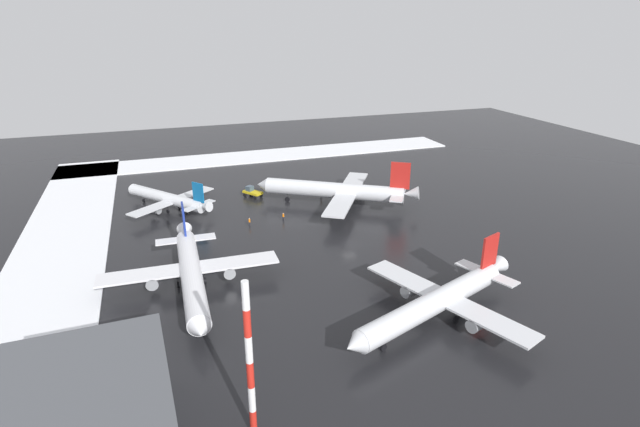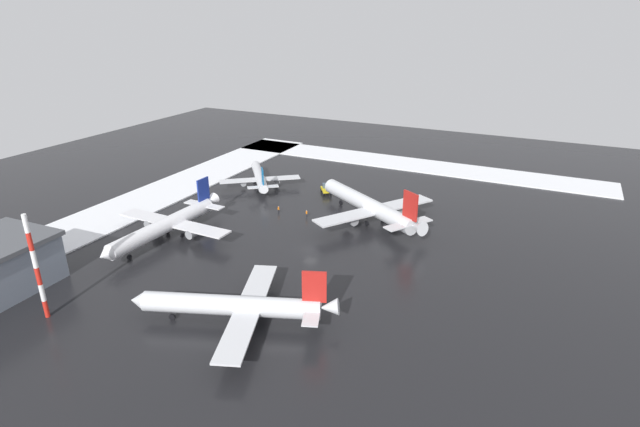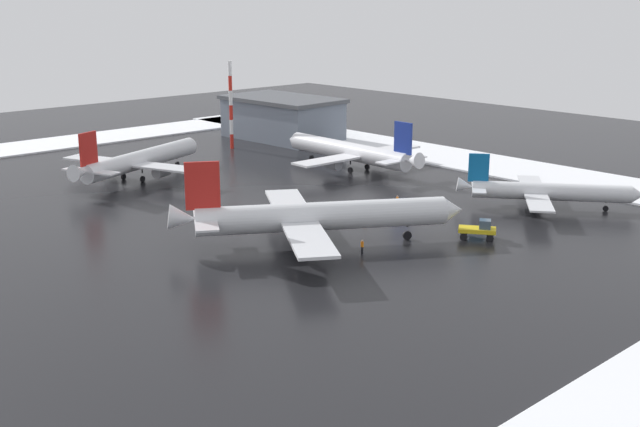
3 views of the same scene
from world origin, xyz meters
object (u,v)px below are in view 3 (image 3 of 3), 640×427
at_px(airplane_far_rear, 315,216).
at_px(airplane_parked_starboard, 140,160).
at_px(airplane_parked_portside, 546,192).
at_px(cargo_hangar, 282,118).
at_px(ground_crew_by_nose_gear, 397,201).
at_px(ground_crew_beside_wing, 362,246).
at_px(antenna_mast, 231,105).
at_px(ground_crew_near_tug, 366,210).
at_px(pushback_tug, 479,229).
at_px(airplane_foreground_jet, 351,152).

distance_m(airplane_far_rear, airplane_parked_starboard, 46.91).
relative_size(airplane_parked_portside, cargo_hangar, 0.85).
distance_m(ground_crew_by_nose_gear, cargo_hangar, 60.28).
bearing_deg(ground_crew_beside_wing, ground_crew_by_nose_gear, 38.06).
bearing_deg(airplane_far_rear, airplane_parked_portside, 17.16).
xyz_separation_m(airplane_far_rear, antenna_mast, (58.24, -31.02, 5.01)).
bearing_deg(ground_crew_near_tug, antenna_mast, 25.29).
relative_size(ground_crew_by_nose_gear, cargo_hangar, 0.07).
bearing_deg(airplane_parked_portside, cargo_hangar, 133.74).
xyz_separation_m(airplane_far_rear, cargo_hangar, (59.93, -45.64, 0.87)).
bearing_deg(ground_crew_by_nose_gear, ground_crew_near_tug, 37.73).
bearing_deg(ground_crew_near_tug, pushback_tug, -126.44).
bearing_deg(ground_crew_near_tug, airplane_foreground_jet, 1.97).
bearing_deg(cargo_hangar, ground_crew_beside_wing, 143.86).
bearing_deg(ground_crew_near_tug, airplane_parked_portside, -80.07).
distance_m(airplane_parked_portside, antenna_mast, 68.47).
bearing_deg(ground_crew_near_tug, ground_crew_by_nose_gear, -42.07).
bearing_deg(ground_crew_beside_wing, airplane_parked_starboard, 94.98).
bearing_deg(ground_crew_by_nose_gear, airplane_parked_starboard, -34.43).
xyz_separation_m(airplane_parked_portside, antenna_mast, (68.06, 4.45, 6.03)).
bearing_deg(antenna_mast, pushback_tug, 168.44).
height_order(airplane_parked_starboard, ground_crew_by_nose_gear, airplane_parked_starboard).
bearing_deg(airplane_parked_starboard, ground_crew_beside_wing, -112.70).
relative_size(ground_crew_beside_wing, antenna_mast, 0.10).
bearing_deg(ground_crew_near_tug, airplane_far_rear, 151.91).
relative_size(airplane_foreground_jet, antenna_mast, 1.91).
bearing_deg(antenna_mast, airplane_parked_portside, -176.26).
height_order(airplane_far_rear, airplane_parked_portside, airplane_far_rear).
distance_m(ground_crew_by_nose_gear, ground_crew_near_tug, 7.15).
xyz_separation_m(airplane_parked_starboard, antenna_mast, (11.45, -27.53, 5.44)).
distance_m(airplane_parked_portside, ground_crew_near_tug, 26.24).
bearing_deg(pushback_tug, ground_crew_near_tug, 155.19).
bearing_deg(pushback_tug, airplane_parked_starboard, 157.48).
bearing_deg(ground_crew_beside_wing, antenna_mast, 72.51).
bearing_deg(airplane_foreground_jet, ground_crew_by_nose_gear, 150.97).
height_order(airplane_far_rear, ground_crew_beside_wing, airplane_far_rear).
distance_m(airplane_foreground_jet, ground_crew_by_nose_gear, 26.38).
height_order(airplane_parked_starboard, airplane_foreground_jet, airplane_foreground_jet).
relative_size(airplane_parked_starboard, pushback_tug, 6.13).
bearing_deg(antenna_mast, ground_crew_beside_wing, 155.53).
distance_m(pushback_tug, ground_crew_by_nose_gear, 17.78).
distance_m(airplane_far_rear, airplane_foreground_jet, 43.95).
relative_size(airplane_parked_starboard, ground_crew_by_nose_gear, 18.04).
distance_m(airplane_foreground_jet, ground_crew_near_tug, 31.03).
height_order(airplane_far_rear, ground_crew_near_tug, airplane_far_rear).
bearing_deg(cargo_hangar, airplane_far_rear, 140.15).
height_order(ground_crew_beside_wing, cargo_hangar, cargo_hangar).
xyz_separation_m(airplane_parked_portside, ground_crew_by_nose_gear, (14.98, 14.75, -1.58)).
relative_size(pushback_tug, ground_crew_beside_wing, 2.94).
bearing_deg(cargo_hangar, ground_crew_by_nose_gear, 152.98).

